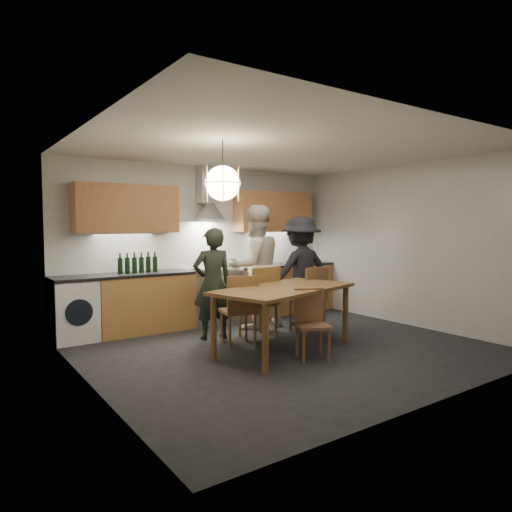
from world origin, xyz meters
TOP-DOWN VIEW (x-y plane):
  - ground at (0.00, 0.00)m, footprint 5.00×5.00m
  - room_shell at (0.00, 0.00)m, footprint 5.02×4.52m
  - counter_run at (0.02, 1.95)m, footprint 5.00×0.62m
  - range_stove at (0.00, 1.94)m, footprint 0.90×0.60m
  - wall_fixtures at (0.00, 2.07)m, footprint 4.30×0.54m
  - pendant_lamp at (-1.00, -0.10)m, footprint 0.43×0.43m
  - dining_table at (-0.08, -0.09)m, footprint 2.13×1.45m
  - chair_back_left at (-0.46, 0.37)m, footprint 0.52×0.52m
  - chair_back_mid at (0.04, 0.57)m, footprint 0.47×0.47m
  - chair_back_right at (0.88, 0.46)m, footprint 0.47×0.47m
  - chair_front at (-0.01, -0.53)m, footprint 0.50×0.50m
  - person_left at (-0.55, 0.96)m, footprint 0.64×0.48m
  - person_mid at (0.36, 1.21)m, footprint 0.94×0.74m
  - person_right at (1.08, 0.95)m, footprint 1.17×0.72m
  - mixing_bowl at (1.03, 1.90)m, footprint 0.39×0.39m
  - stock_pot at (1.66, 1.97)m, footprint 0.19×0.19m
  - wine_bottles at (-1.26, 1.95)m, footprint 0.61×0.07m

SIDE VIEW (x-z plane):
  - ground at x=0.00m, z-range 0.00..0.00m
  - range_stove at x=0.00m, z-range -0.02..0.90m
  - counter_run at x=0.02m, z-range 0.00..0.90m
  - chair_front at x=-0.01m, z-range 0.06..0.90m
  - chair_back_left at x=-0.46m, z-range 0.07..1.03m
  - chair_back_right at x=0.88m, z-range 0.07..1.07m
  - chair_back_mid at x=0.04m, z-range 0.07..1.10m
  - dining_table at x=-0.08m, z-range 0.32..1.14m
  - person_left at x=-0.55m, z-range 0.00..1.58m
  - person_right at x=1.08m, z-range 0.00..1.75m
  - mixing_bowl at x=1.03m, z-range 0.90..0.98m
  - person_mid at x=0.36m, z-range 0.00..1.93m
  - stock_pot at x=1.66m, z-range 0.90..1.03m
  - wine_bottles at x=-1.26m, z-range 0.90..1.20m
  - room_shell at x=0.00m, z-range 0.40..3.01m
  - wall_fixtures at x=0.00m, z-range 1.32..2.42m
  - pendant_lamp at x=-1.00m, z-range 1.75..2.45m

